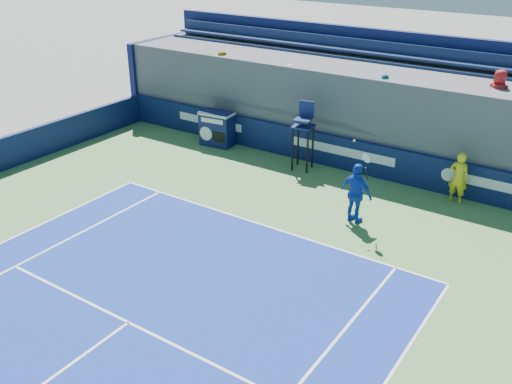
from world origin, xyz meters
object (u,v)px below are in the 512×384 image
Objects in this scene: match_clock at (217,128)px; tennis_player at (356,193)px; umpire_chair at (304,129)px; ball_person at (459,178)px.

tennis_player is at bearing -21.47° from match_clock.
umpire_chair is at bearing -3.03° from match_clock.
tennis_player is (7.38, -2.90, 0.20)m from match_clock.
ball_person is 9.49m from match_clock.
umpire_chair is at bearing 141.04° from tennis_player.
umpire_chair reaches higher than match_clock.
tennis_player is at bearing 59.40° from ball_person.
match_clock is 0.56× the size of umpire_chair.
umpire_chair is at bearing 7.79° from ball_person.
umpire_chair reaches higher than ball_person.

